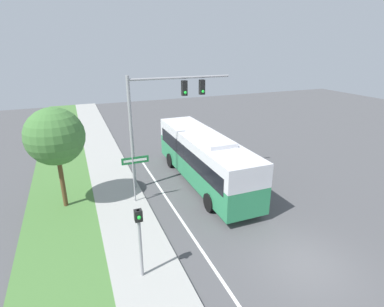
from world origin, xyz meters
name	(u,v)px	position (x,y,z in m)	size (l,w,h in m)	color
ground_plane	(305,265)	(0.00, 0.00, 0.00)	(80.00, 80.00, 0.00)	#4C4C4F
lane_divider_near	(228,290)	(-3.60, 0.00, 0.00)	(0.14, 30.00, 0.01)	silver
bus	(204,156)	(-0.69, 8.74, 1.88)	(2.62, 10.92, 3.42)	#2D8956
signal_gantry	(161,109)	(-3.17, 9.60, 4.96)	(6.45, 0.41, 6.97)	#939399
pedestrian_signal	(140,233)	(-6.40, 1.82, 2.06)	(0.28, 0.34, 3.02)	#939399
street_sign	(135,170)	(-5.34, 7.77, 2.03)	(1.51, 0.08, 2.85)	#939399
roadside_tree	(55,137)	(-9.13, 8.76, 4.11)	(3.01, 3.01, 5.53)	brown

